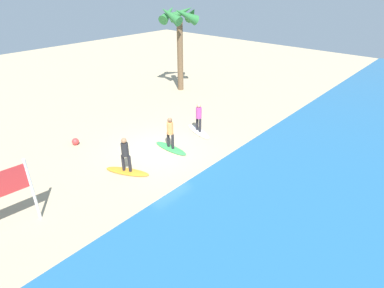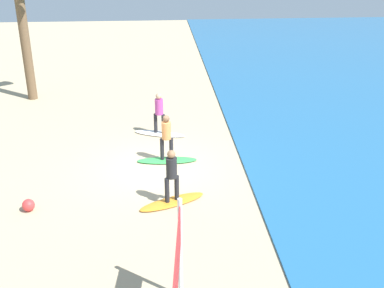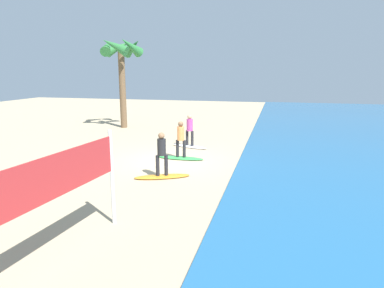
{
  "view_description": "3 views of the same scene",
  "coord_description": "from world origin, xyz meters",
  "views": [
    {
      "loc": [
        9.4,
        10.53,
        7.76
      ],
      "look_at": [
        -0.58,
        1.73,
        0.72
      ],
      "focal_mm": 29.4,
      "sensor_mm": 36.0,
      "label": 1
    },
    {
      "loc": [
        14.75,
        0.13,
        7.41
      ],
      "look_at": [
        0.2,
        1.21,
        0.94
      ],
      "focal_mm": 44.85,
      "sensor_mm": 36.0,
      "label": 2
    },
    {
      "loc": [
        14.08,
        4.56,
        3.97
      ],
      "look_at": [
        0.68,
        1.19,
        0.98
      ],
      "focal_mm": 32.08,
      "sensor_mm": 36.0,
      "label": 3
    }
  ],
  "objects": [
    {
      "name": "beach_ball",
      "position": [
        2.5,
        -3.71,
        0.18
      ],
      "size": [
        0.36,
        0.36,
        0.36
      ],
      "primitive_type": "sphere",
      "color": "#E53838",
      "rests_on": "ground"
    },
    {
      "name": "surfboard_green",
      "position": [
        -0.47,
        0.38,
        0.04
      ],
      "size": [
        0.59,
        2.11,
        0.09
      ],
      "primitive_type": "ellipsoid",
      "rotation": [
        0.0,
        0.0,
        1.56
      ],
      "color": "green",
      "rests_on": "ground"
    },
    {
      "name": "surfer_white",
      "position": [
        -2.94,
        0.15,
        1.04
      ],
      "size": [
        0.32,
        0.44,
        1.64
      ],
      "color": "#232328",
      "rests_on": "surfboard_white"
    },
    {
      "name": "surfboard_orange",
      "position": [
        2.38,
        0.46,
        0.04
      ],
      "size": [
        1.39,
        2.14,
        0.09
      ],
      "primitive_type": "ellipsoid",
      "rotation": [
        0.0,
        0.0,
        2.0
      ],
      "color": "orange",
      "rests_on": "ground"
    },
    {
      "name": "ground_plane",
      "position": [
        0.0,
        0.0,
        0.0
      ],
      "size": [
        60.0,
        60.0,
        0.0
      ],
      "primitive_type": "plane",
      "color": "tan"
    },
    {
      "name": "surfboard_white",
      "position": [
        -2.94,
        0.15,
        0.04
      ],
      "size": [
        1.22,
        2.17,
        0.09
      ],
      "primitive_type": "ellipsoid",
      "rotation": [
        0.0,
        0.0,
        1.24
      ],
      "color": "white",
      "rests_on": "ground"
    },
    {
      "name": "surfer_green",
      "position": [
        -0.47,
        0.38,
        1.04
      ],
      "size": [
        0.32,
        0.46,
        1.64
      ],
      "color": "#232328",
      "rests_on": "surfboard_green"
    },
    {
      "name": "surfer_orange",
      "position": [
        2.38,
        0.46,
        1.04
      ],
      "size": [
        0.32,
        0.43,
        1.64
      ],
      "color": "#232328",
      "rests_on": "surfboard_orange"
    }
  ]
}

